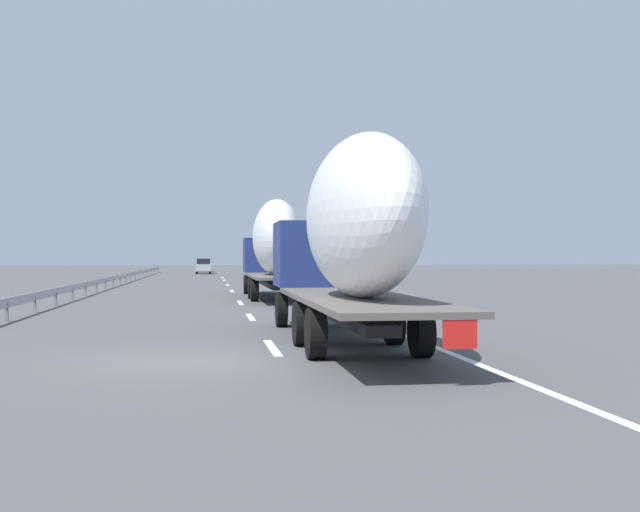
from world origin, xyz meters
name	(u,v)px	position (x,y,z in m)	size (l,w,h in m)	color
ground_plane	(202,286)	(40.00, 0.00, 0.00)	(260.00, 260.00, 0.00)	#4C4C4F
lane_stripe_0	(272,348)	(2.00, -1.80, 0.00)	(3.20, 0.20, 0.01)	white
lane_stripe_1	(251,317)	(11.06, -1.80, 0.00)	(3.20, 0.20, 0.01)	white
lane_stripe_2	(240,303)	(19.41, -1.80, 0.00)	(3.20, 0.20, 0.01)	white
lane_stripe_3	(232,291)	(31.41, -1.80, 0.00)	(3.20, 0.20, 0.01)	white
lane_stripe_4	(227,285)	(41.66, -1.80, 0.00)	(3.20, 0.20, 0.01)	white
lane_stripe_5	(224,280)	(52.62, -1.80, 0.00)	(3.20, 0.20, 0.01)	white
lane_stripe_6	(222,278)	(61.23, -1.80, 0.00)	(3.20, 0.20, 0.01)	white
edge_line_right	(274,283)	(45.00, -5.50, 0.00)	(110.00, 0.20, 0.01)	white
truck_lead	(274,244)	(22.70, -3.60, 2.69)	(13.89, 2.55, 4.81)	navy
truck_trailing	(351,233)	(1.89, -3.60, 2.61)	(13.72, 2.55, 4.68)	navy
car_white_van	(204,265)	(89.52, 0.06, 0.91)	(4.64, 1.82, 1.79)	white
car_silver_hatch	(203,266)	(78.55, 0.11, 0.93)	(4.65, 1.78, 1.82)	#ADB2B7
road_sign	(295,252)	(41.25, -6.70, 2.37)	(0.10, 0.90, 3.44)	gray
tree_0	(326,229)	(55.95, -11.24, 4.67)	(3.40, 3.40, 7.43)	#472D19
tree_1	(341,231)	(54.51, -12.38, 4.40)	(2.80, 2.80, 7.18)	#472D19
tree_2	(328,230)	(53.19, -10.97, 4.47)	(3.16, 3.16, 7.40)	#472D19
tree_3	(324,243)	(59.09, -11.57, 3.37)	(2.65, 2.65, 5.23)	#472D19
guardrail_median	(120,277)	(43.00, 6.00, 0.58)	(94.00, 0.10, 0.76)	#9EA0A5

